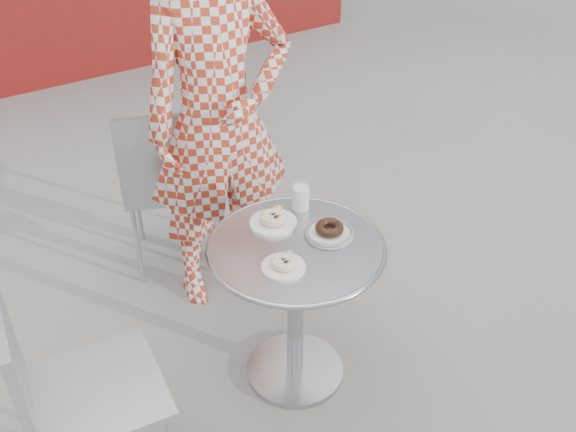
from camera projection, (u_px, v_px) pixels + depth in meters
ground at (300, 366)px, 2.76m from camera, size 60.00×60.00×0.00m
bistro_table at (296, 280)px, 2.44m from camera, size 0.67×0.67×0.68m
chair_far at (173, 213)px, 3.23m from camera, size 0.56×0.57×0.90m
chair_left at (101, 429)px, 2.17m from camera, size 0.48×0.47×0.89m
seated_person at (219, 120)px, 2.70m from camera, size 0.72×0.54×1.79m
plate_far at (274, 220)px, 2.45m from camera, size 0.18×0.18×0.05m
plate_near at (284, 264)px, 2.23m from camera, size 0.16×0.16×0.04m
plate_checker at (329, 231)px, 2.39m from camera, size 0.19×0.19×0.05m
milk_cup at (301, 197)px, 2.52m from camera, size 0.07×0.07×0.12m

